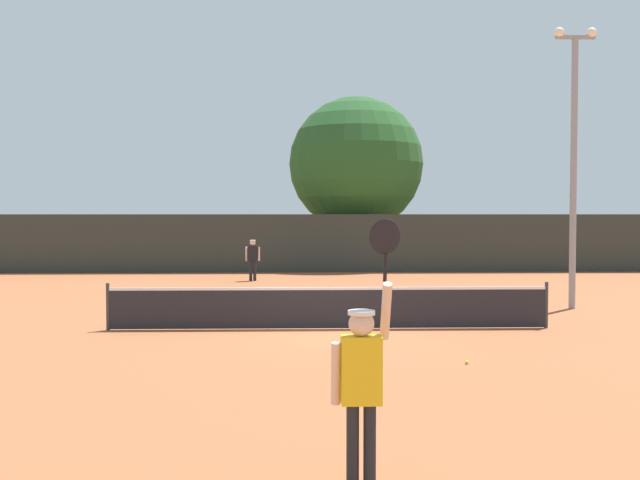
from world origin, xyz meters
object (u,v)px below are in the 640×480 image
Objects in this scene: player_serving at (362,372)px; parked_car_mid at (499,249)px; light_pole at (574,149)px; player_receiving at (253,256)px; tennis_ball at (467,362)px; parked_car_near at (446,249)px; large_tree at (356,164)px.

player_serving is 32.17m from parked_car_mid.
light_pole is at bearing 61.67° from player_serving.
tennis_ball is at bearing 106.73° from player_receiving.
player_serving is 1.61× the size of player_receiving.
player_receiving is 13.39m from parked_car_near.
parked_car_near is at bearing 79.16° from tennis_ball.
parked_car_near is at bearing 76.94° from player_serving.
tennis_ball is 25.64m from parked_car_near.
large_tree is at bearing 90.20° from tennis_ball.
tennis_ball is 0.02× the size of parked_car_near.
large_tree is at bearing 106.51° from light_pole.
tennis_ball is 0.01× the size of light_pole.
tennis_ball is at bearing -89.80° from large_tree.
large_tree is (-0.08, 23.27, 5.07)m from tennis_ball.
parked_car_near is (7.18, 30.94, -0.38)m from player_serving.
parked_car_near is at bearing -135.65° from player_receiving.
large_tree reaches higher than parked_car_near.
light_pole is 16.72m from large_tree.
light_pole is 18.18m from parked_car_mid.
player_serving is at bearing -94.48° from large_tree.
tennis_ball is (4.75, -15.81, -0.95)m from player_receiving.
parked_car_near is at bearing 89.50° from light_pole.
tennis_ball is 0.01× the size of large_tree.
parked_car_mid is (2.75, -0.34, 0.00)m from parked_car_near.
large_tree is at bearing 85.52° from player_serving.
tennis_ball is 0.02× the size of parked_car_mid.
large_tree is at bearing -170.80° from parked_car_mid.
large_tree is 8.92m from parked_car_mid.
parked_car_near and parked_car_mid have the same top height.
player_serving is at bearing -112.24° from tennis_ball.
player_serving is at bearing 96.33° from player_receiving.
tennis_ball is (2.36, 5.77, -1.12)m from player_serving.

